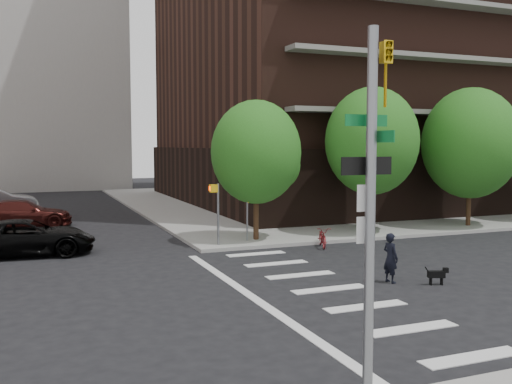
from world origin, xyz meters
TOP-DOWN VIEW (x-y plane):
  - ground at (0.00, 0.00)m, footprint 120.00×120.00m
  - sidewalk_ne at (20.50, 23.50)m, footprint 39.00×33.00m
  - crosswalk at (2.21, -0.00)m, footprint 3.85×13.00m
  - tree_a at (4.00, 8.50)m, footprint 4.00×4.00m
  - tree_b at (10.00, 8.50)m, footprint 4.50×4.50m
  - tree_c at (16.00, 8.50)m, footprint 5.00×5.00m
  - traffic_signal at (-0.47, -7.49)m, footprint 0.90×0.75m
  - pedestrian_signal at (2.32, 7.92)m, footprint 2.18×0.67m
  - parked_car_black at (-5.50, 9.07)m, footprint 2.77×5.34m
  - parked_car_maroon at (-5.73, 17.57)m, footprint 2.20×5.06m
  - scooter at (6.22, 6.39)m, footprint 1.12×1.77m
  - dog_walker at (5.22, 0.04)m, footprint 0.63×0.47m
  - dog at (6.41, -0.76)m, footprint 0.65×0.36m

SIDE VIEW (x-z plane):
  - ground at x=0.00m, z-range 0.00..0.00m
  - crosswalk at x=2.21m, z-range 0.00..0.01m
  - sidewalk_ne at x=20.50m, z-range 0.00..0.15m
  - dog at x=6.41m, z-range 0.07..0.61m
  - scooter at x=6.22m, z-range 0.00..0.88m
  - parked_car_black at x=-5.50m, z-range 0.00..1.44m
  - parked_car_maroon at x=-5.73m, z-range 0.00..1.45m
  - dog_walker at x=5.22m, z-range 0.00..1.59m
  - pedestrian_signal at x=2.32m, z-range 0.55..3.15m
  - traffic_signal at x=-0.47m, z-range -0.30..5.70m
  - tree_a at x=4.00m, z-range 1.09..6.99m
  - tree_c at x=16.00m, z-range 1.05..7.85m
  - tree_b at x=10.00m, z-range 1.22..7.87m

